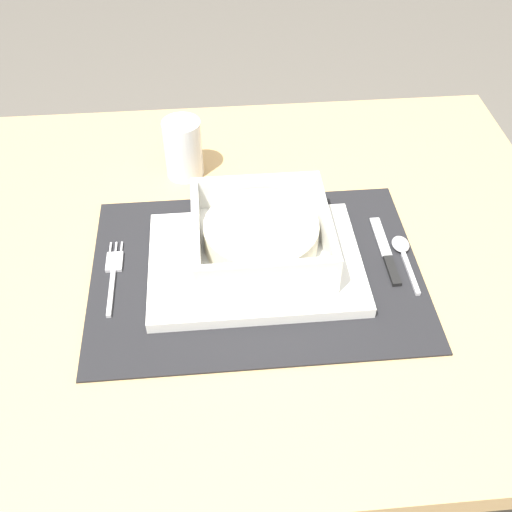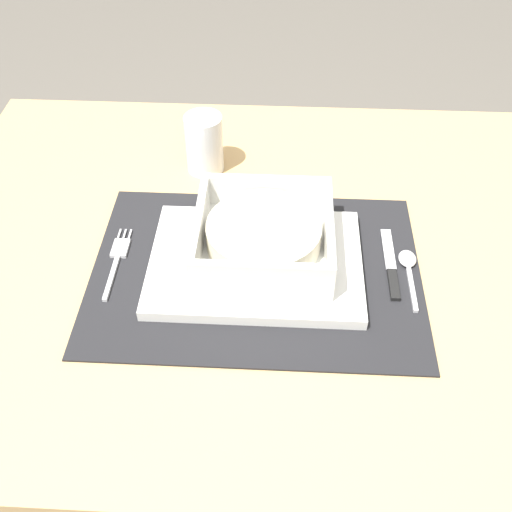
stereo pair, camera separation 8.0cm
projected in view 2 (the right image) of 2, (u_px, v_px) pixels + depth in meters
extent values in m
plane|color=#59544C|center=(252.00, 486.00, 1.39)|extent=(6.00, 6.00, 0.00)
cube|color=tan|center=(250.00, 255.00, 0.87)|extent=(0.95, 0.76, 0.03)
cube|color=#A48252|center=(74.00, 265.00, 1.39)|extent=(0.05, 0.05, 0.73)
cube|color=#A48252|center=(450.00, 279.00, 1.36)|extent=(0.05, 0.05, 0.73)
cube|color=black|center=(256.00, 271.00, 0.83)|extent=(0.44, 0.32, 0.00)
cube|color=white|center=(256.00, 263.00, 0.82)|extent=(0.28, 0.21, 0.02)
cube|color=white|center=(263.00, 247.00, 0.83)|extent=(0.18, 0.18, 0.01)
cube|color=white|center=(199.00, 229.00, 0.81)|extent=(0.01, 0.18, 0.05)
cube|color=white|center=(329.00, 233.00, 0.80)|extent=(0.01, 0.18, 0.05)
cube|color=white|center=(261.00, 278.00, 0.75)|extent=(0.16, 0.01, 0.05)
cube|color=white|center=(266.00, 191.00, 0.87)|extent=(0.16, 0.01, 0.05)
cylinder|color=beige|center=(264.00, 235.00, 0.81)|extent=(0.15, 0.15, 0.03)
cube|color=silver|center=(111.00, 278.00, 0.81)|extent=(0.01, 0.08, 0.00)
cube|color=silver|center=(120.00, 248.00, 0.85)|extent=(0.02, 0.04, 0.00)
cylinder|color=silver|center=(119.00, 235.00, 0.87)|extent=(0.00, 0.02, 0.00)
cylinder|color=silver|center=(124.00, 235.00, 0.87)|extent=(0.00, 0.02, 0.00)
cylinder|color=silver|center=(130.00, 235.00, 0.87)|extent=(0.00, 0.02, 0.00)
cube|color=silver|center=(412.00, 289.00, 0.80)|extent=(0.01, 0.08, 0.00)
ellipsoid|color=silver|center=(407.00, 259.00, 0.83)|extent=(0.02, 0.03, 0.01)
cube|color=black|center=(394.00, 285.00, 0.80)|extent=(0.01, 0.05, 0.01)
cube|color=silver|center=(388.00, 250.00, 0.85)|extent=(0.01, 0.08, 0.00)
cylinder|color=white|center=(204.00, 144.00, 0.96)|extent=(0.06, 0.06, 0.09)
cylinder|color=maroon|center=(205.00, 155.00, 0.98)|extent=(0.05, 0.05, 0.05)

